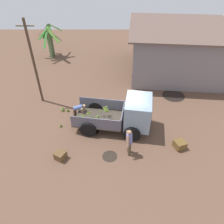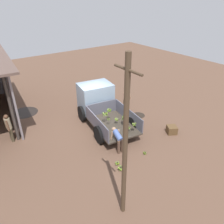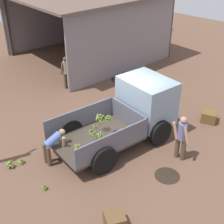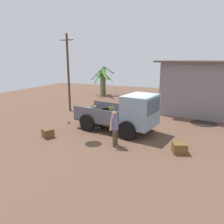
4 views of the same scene
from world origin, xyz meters
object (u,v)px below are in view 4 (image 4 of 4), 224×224
Objects in this scene: person_foreground_visitor at (115,127)px; banana_bunch_on_ground_2 at (84,116)px; utility_pole at (68,72)px; banana_bunch_on_ground_0 at (69,122)px; banana_bunch_on_ground_1 at (80,115)px; wooden_crate_1 at (179,148)px; person_bystander_near_shed at (164,102)px; wooden_crate_0 at (48,133)px; cargo_truck at (132,113)px; person_worker_loading at (90,111)px.

person_foreground_visitor is 5.35m from banana_bunch_on_ground_2.
utility_pole is at bearing -42.60° from person_foreground_visitor.
utility_pole reaches higher than banana_bunch_on_ground_0.
banana_bunch_on_ground_1 is 0.49× the size of wooden_crate_1.
person_bystander_near_shed reaches higher than banana_bunch_on_ground_0.
wooden_crate_1 is (6.39, 0.77, 0.00)m from wooden_crate_0.
utility_pole is at bearing 144.14° from banana_bunch_on_ground_1.
wooden_crate_0 reaches higher than banana_bunch_on_ground_1.
person_bystander_near_shed is 3.09× the size of wooden_crate_0.
person_foreground_visitor is at bearing -40.11° from utility_pole.
person_bystander_near_shed is at bearing 90.31° from cargo_truck.
banana_bunch_on_ground_0 is at bearing 100.46° from wooden_crate_0.
banana_bunch_on_ground_2 reaches higher than banana_bunch_on_ground_0.
cargo_truck is 22.73× the size of banana_bunch_on_ground_2.
banana_bunch_on_ground_1 is (-4.19, 3.72, -0.79)m from person_foreground_visitor.
banana_bunch_on_ground_1 is at bearing 154.81° from wooden_crate_1.
person_foreground_visitor is 9.61× the size of banana_bunch_on_ground_0.
person_worker_loading is at bearing 39.55° from banana_bunch_on_ground_0.
person_foreground_visitor is at bearing -85.57° from cargo_truck.
wooden_crate_0 is (-3.72, -2.36, -0.90)m from cargo_truck.
person_bystander_near_shed is (0.75, 4.97, -0.24)m from cargo_truck.
banana_bunch_on_ground_2 is (-0.85, 0.68, -0.58)m from person_worker_loading.
banana_bunch_on_ground_0 is (-1.03, -0.85, -0.61)m from person_worker_loading.
person_bystander_near_shed is 7.59× the size of banana_bunch_on_ground_2.
person_worker_loading is 3.39m from wooden_crate_0.
utility_pole is 32.78× the size of banana_bunch_on_ground_0.
banana_bunch_on_ground_2 is at bearing 166.63° from cargo_truck.
cargo_truck is 27.35× the size of banana_bunch_on_ground_0.
banana_bunch_on_ground_0 is (-4.92, -4.88, -0.80)m from person_bystander_near_shed.
cargo_truck is 9.25× the size of wooden_crate_0.
cargo_truck reaches higher than wooden_crate_1.
wooden_crate_1 is (2.67, -1.59, -0.89)m from cargo_truck.
wooden_crate_1 is (1.92, -6.56, -0.65)m from person_bystander_near_shed.
banana_bunch_on_ground_1 is at bearing 167.38° from cargo_truck.
cargo_truck is 4.29× the size of person_worker_loading.
person_worker_loading is at bearing -47.25° from person_foreground_visitor.
banana_bunch_on_ground_2 is at bearing 154.20° from wooden_crate_1.
wooden_crate_0 reaches higher than banana_bunch_on_ground_0.
utility_pole reaches higher than cargo_truck.
person_foreground_visitor is 4.21m from person_worker_loading.
banana_bunch_on_ground_1 is at bearing 121.80° from person_bystander_near_shed.
wooden_crate_0 is at bearing -86.16° from banana_bunch_on_ground_2.
wooden_crate_0 is 0.90× the size of wooden_crate_1.
cargo_truck is at bearing -21.49° from banana_bunch_on_ground_1.
cargo_truck is at bearing -25.81° from utility_pole.
utility_pole reaches higher than person_worker_loading.
utility_pole is 5.14× the size of person_worker_loading.
utility_pole is 7.86m from person_foreground_visitor.
banana_bunch_on_ground_0 is at bearing -172.46° from cargo_truck.
banana_bunch_on_ground_1 is at bearing 153.00° from person_worker_loading.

